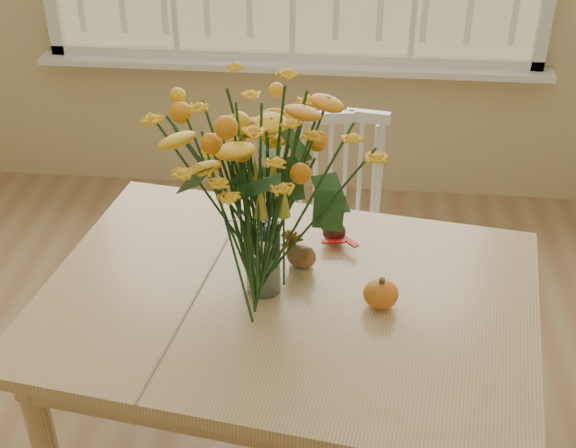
{
  "coord_description": "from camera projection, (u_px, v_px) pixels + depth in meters",
  "views": [
    {
      "loc": [
        0.31,
        -1.25,
        2.04
      ],
      "look_at": [
        0.15,
        0.43,
        0.94
      ],
      "focal_mm": 48.0,
      "sensor_mm": 36.0,
      "label": 1
    }
  ],
  "objects": [
    {
      "name": "windsor_chair",
      "position": [
        331.0,
        221.0,
        2.85
      ],
      "size": [
        0.46,
        0.44,
        0.87
      ],
      "rotation": [
        0.0,
        0.0,
        0.15
      ],
      "color": "white",
      "rests_on": "floor"
    },
    {
      "name": "dark_gourd",
      "position": [
        334.0,
        233.0,
        2.32
      ],
      "size": [
        0.13,
        0.11,
        0.06
      ],
      "color": "#38160F",
      "rests_on": "dining_table"
    },
    {
      "name": "pumpkin",
      "position": [
        381.0,
        295.0,
        2.06
      ],
      "size": [
        0.1,
        0.1,
        0.07
      ],
      "primitive_type": "ellipsoid",
      "color": "#CD5418",
      "rests_on": "dining_table"
    },
    {
      "name": "flower_vase",
      "position": [
        261.0,
        189.0,
        1.97
      ],
      "size": [
        0.45,
        0.45,
        0.53
      ],
      "color": "white",
      "rests_on": "dining_table"
    },
    {
      "name": "turkey_figurine",
      "position": [
        301.0,
        256.0,
        2.19
      ],
      "size": [
        0.1,
        0.09,
        0.11
      ],
      "rotation": [
        0.0,
        0.0,
        -0.29
      ],
      "color": "#CCB78C",
      "rests_on": "dining_table"
    },
    {
      "name": "dining_table",
      "position": [
        287.0,
        321.0,
        2.17
      ],
      "size": [
        1.48,
        1.15,
        0.72
      ],
      "rotation": [
        0.0,
        0.0,
        -0.15
      ],
      "color": "tan",
      "rests_on": "floor"
    }
  ]
}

